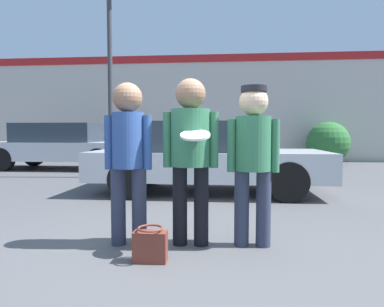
% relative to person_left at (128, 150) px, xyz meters
% --- Properties ---
extents(ground_plane, '(56.00, 56.00, 0.00)m').
position_rel_person_left_xyz_m(ground_plane, '(0.47, -0.08, -0.98)').
color(ground_plane, '#4C4C4F').
extents(storefront_building, '(24.00, 0.22, 4.31)m').
position_rel_person_left_xyz_m(storefront_building, '(0.47, 10.76, 1.21)').
color(storefront_building, beige).
rests_on(storefront_building, ground).
extents(person_left, '(0.49, 0.32, 1.66)m').
position_rel_person_left_xyz_m(person_left, '(0.00, 0.00, 0.00)').
color(person_left, '#2D3347').
rests_on(person_left, ground).
extents(person_middle_with_frisbee, '(0.57, 0.62, 1.70)m').
position_rel_person_left_xyz_m(person_middle_with_frisbee, '(0.63, 0.06, 0.05)').
color(person_middle_with_frisbee, black).
rests_on(person_middle_with_frisbee, ground).
extents(person_right, '(0.52, 0.35, 1.62)m').
position_rel_person_left_xyz_m(person_right, '(1.27, 0.09, -0.01)').
color(person_right, '#2D3347').
rests_on(person_right, ground).
extents(parked_car_near, '(4.41, 1.87, 1.36)m').
position_rel_person_left_xyz_m(parked_car_near, '(0.65, 3.20, -0.28)').
color(parked_car_near, '#B7BABF').
rests_on(parked_car_near, ground).
extents(parked_car_far, '(4.78, 1.93, 1.45)m').
position_rel_person_left_xyz_m(parked_car_far, '(-4.17, 7.06, -0.24)').
color(parked_car_far, silver).
rests_on(parked_car_far, ground).
extents(street_lamp, '(1.62, 0.35, 6.57)m').
position_rel_person_left_xyz_m(street_lamp, '(-1.64, 5.14, 3.04)').
color(street_lamp, '#38383D').
rests_on(street_lamp, ground).
extents(shrub, '(1.56, 1.56, 1.56)m').
position_rel_person_left_xyz_m(shrub, '(4.85, 9.79, -0.20)').
color(shrub, '#2D6B33').
rests_on(shrub, ground).
extents(handbag, '(0.30, 0.23, 0.32)m').
position_rel_person_left_xyz_m(handbag, '(0.32, -0.44, -0.83)').
color(handbag, brown).
rests_on(handbag, ground).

